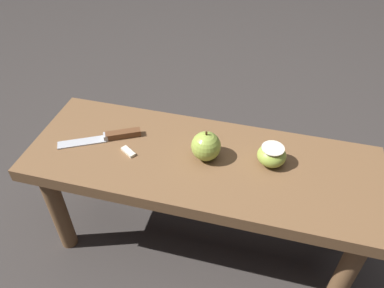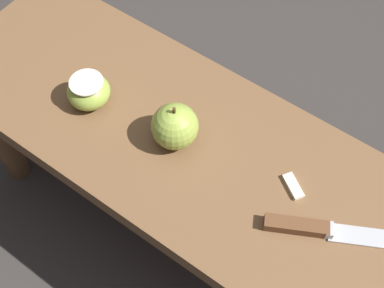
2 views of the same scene
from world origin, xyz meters
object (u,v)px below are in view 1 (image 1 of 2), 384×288
(wooden_bench, at_px, (201,175))
(apple_cut, at_px, (272,155))
(knife, at_px, (112,136))
(apple_whole, at_px, (206,146))

(wooden_bench, distance_m, apple_cut, 0.22)
(wooden_bench, xyz_separation_m, knife, (-0.28, 0.02, 0.07))
(knife, distance_m, apple_cut, 0.47)
(wooden_bench, distance_m, knife, 0.29)
(wooden_bench, relative_size, apple_whole, 10.70)
(wooden_bench, relative_size, apple_cut, 12.54)
(apple_cut, bearing_deg, knife, -178.10)
(wooden_bench, relative_size, knife, 4.37)
(apple_cut, bearing_deg, apple_whole, -172.56)
(apple_whole, xyz_separation_m, apple_cut, (0.18, 0.02, -0.01))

